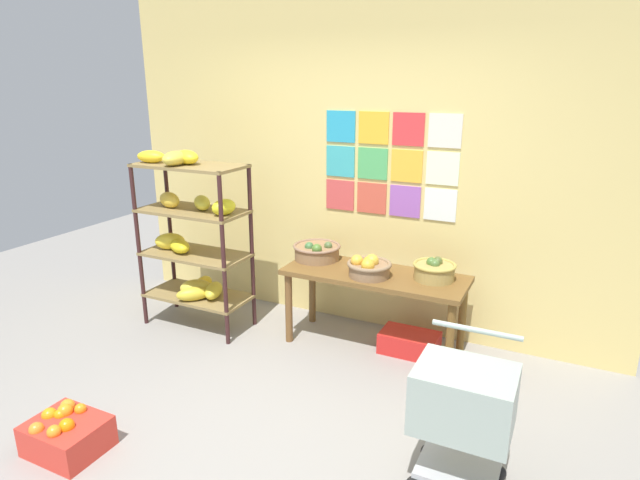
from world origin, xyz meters
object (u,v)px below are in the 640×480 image
fruit_basket_right (369,267)px  fruit_basket_left (434,270)px  display_table (375,284)px  fruit_basket_back_right (317,251)px  orange_crate_foreground (66,433)px  shopping_cart (463,405)px  produce_crate_under_table (409,343)px  banana_shelf_unit (192,233)px

fruit_basket_right → fruit_basket_left: (0.47, 0.16, -0.00)m
fruit_basket_right → fruit_basket_left: 0.50m
display_table → fruit_basket_right: size_ratio=4.18×
fruit_basket_back_right → fruit_basket_right: size_ratio=1.16×
display_table → orange_crate_foreground: 2.36m
shopping_cart → display_table: bearing=129.3°
fruit_basket_right → shopping_cart: shopping_cart is taller
display_table → fruit_basket_right: fruit_basket_right is taller
produce_crate_under_table → orange_crate_foreground: (-1.48, -2.04, 0.03)m
display_table → fruit_basket_back_right: fruit_basket_back_right is taller
fruit_basket_back_right → fruit_basket_left: bearing=-2.1°
fruit_basket_back_right → produce_crate_under_table: fruit_basket_back_right is taller
fruit_basket_back_right → fruit_basket_right: 0.58m
orange_crate_foreground → shopping_cart: bearing=18.6°
fruit_basket_back_right → orange_crate_foreground: 2.27m
shopping_cart → fruit_basket_left: bearing=113.0°
fruit_basket_right → shopping_cart: 1.55m
fruit_basket_back_right → display_table: bearing=-10.5°
banana_shelf_unit → produce_crate_under_table: size_ratio=3.41×
banana_shelf_unit → fruit_basket_right: size_ratio=4.50×
fruit_basket_right → shopping_cart: bearing=-50.3°
fruit_basket_back_right → orange_crate_foreground: (-0.62, -2.10, -0.61)m
display_table → produce_crate_under_table: 0.56m
display_table → fruit_basket_left: 0.49m
fruit_basket_back_right → shopping_cart: 2.07m
display_table → shopping_cart: bearing=-52.9°
fruit_basket_left → produce_crate_under_table: size_ratio=0.72×
fruit_basket_back_right → produce_crate_under_table: (0.86, -0.06, -0.63)m
banana_shelf_unit → shopping_cart: banana_shelf_unit is taller
display_table → banana_shelf_unit: bearing=-169.4°
produce_crate_under_table → banana_shelf_unit: bearing=-169.8°
display_table → orange_crate_foreground: (-1.18, -2.00, -0.44)m
fruit_basket_left → shopping_cart: shopping_cart is taller
fruit_basket_left → fruit_basket_right: bearing=-161.7°
shopping_cart → produce_crate_under_table: bearing=119.1°
banana_shelf_unit → produce_crate_under_table: bearing=10.2°
banana_shelf_unit → fruit_basket_right: banana_shelf_unit is taller
fruit_basket_right → banana_shelf_unit: bearing=-172.5°
fruit_basket_right → orange_crate_foreground: bearing=-121.4°
shopping_cart → orange_crate_foreground: bearing=-159.2°
banana_shelf_unit → fruit_basket_left: banana_shelf_unit is taller
fruit_basket_back_right → fruit_basket_left: fruit_basket_back_right is taller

